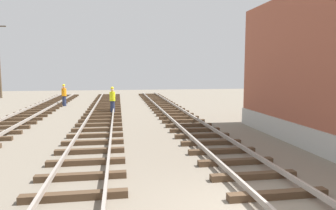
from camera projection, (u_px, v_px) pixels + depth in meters
name	position (u px, v px, depth m)	size (l,w,h in m)	color
track_near_building	(294.00, 205.00, 6.65)	(2.50, 64.13, 0.32)	#4C3826
track_worker_foreground	(112.00, 100.00, 21.90)	(0.40, 0.40, 1.87)	#262D4C
track_worker_distant	(64.00, 95.00, 25.99)	(0.40, 0.40, 1.87)	#262D4C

